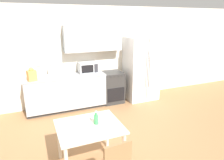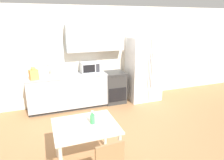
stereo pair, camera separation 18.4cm
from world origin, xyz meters
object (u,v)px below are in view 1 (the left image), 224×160
Objects in this scene: refrigerator at (141,69)px; drink_bottle at (96,119)px; dining_table at (89,132)px; microwave at (88,67)px; oven_range at (112,87)px; coffee_mug at (73,74)px.

drink_bottle is at bearing -133.39° from refrigerator.
dining_table is 0.23m from drink_bottle.
drink_bottle is (0.12, 0.01, 0.19)m from dining_table.
drink_bottle is at bearing -103.06° from microwave.
drink_bottle is at bearing -117.94° from oven_range.
drink_bottle is at bearing -92.43° from coffee_mug.
refrigerator reaches higher than oven_range.
refrigerator is 1.86× the size of dining_table.
coffee_mug reaches higher than dining_table.
coffee_mug is 2.27m from dining_table.
oven_range is 1.28m from coffee_mug.
oven_range is 2.69m from drink_bottle.
dining_table is at bearing -95.52° from coffee_mug.
refrigerator is at bearing 45.23° from dining_table.
coffee_mug is (-0.47, -0.22, -0.09)m from microwave.
coffee_mug is at bearing 84.48° from dining_table.
refrigerator is 8.45× the size of drink_bottle.
drink_bottle reaches higher than oven_range.
drink_bottle is (-1.25, -2.35, 0.37)m from oven_range.
coffee_mug reaches higher than oven_range.
microwave reaches higher than coffee_mug.
microwave reaches higher than drink_bottle.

